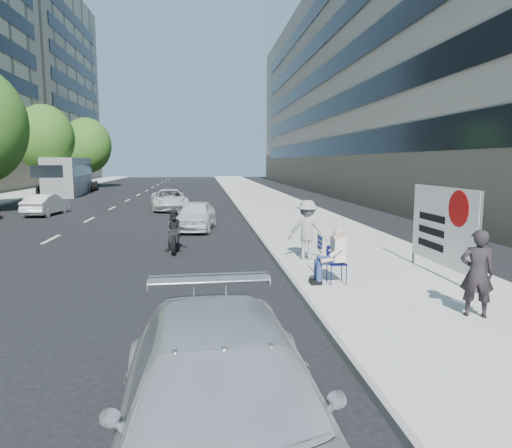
{
  "coord_description": "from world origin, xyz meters",
  "views": [
    {
      "loc": [
        -0.64,
        -10.05,
        2.96
      ],
      "look_at": [
        0.75,
        2.08,
        1.29
      ],
      "focal_mm": 32.0,
      "sensor_mm": 36.0,
      "label": 1
    }
  ],
  "objects": [
    {
      "name": "pedestrian_woman",
      "position": [
        4.26,
        -2.5,
        0.96
      ],
      "size": [
        0.69,
        0.58,
        1.61
      ],
      "primitive_type": "imported",
      "rotation": [
        0.0,
        0.0,
        2.76
      ],
      "color": "black",
      "rests_on": "near_sidewalk"
    },
    {
      "name": "seated_protester",
      "position": [
        2.29,
        0.04,
        0.87
      ],
      "size": [
        0.83,
        1.11,
        1.31
      ],
      "color": "#11124D",
      "rests_on": "near_sidewalk"
    },
    {
      "name": "tree_far_e",
      "position": [
        -13.7,
        44.0,
        4.78
      ],
      "size": [
        5.4,
        5.4,
        7.89
      ],
      "color": "#382616",
      "rests_on": "ground"
    },
    {
      "name": "near_building",
      "position": [
        17.0,
        32.0,
        10.0
      ],
      "size": [
        14.0,
        70.0,
        20.0
      ],
      "primitive_type": "cube",
      "color": "#A0988A",
      "rests_on": "ground"
    },
    {
      "name": "white_sedan_mid",
      "position": [
        -9.42,
        16.49,
        0.59
      ],
      "size": [
        1.66,
        3.7,
        1.18
      ],
      "primitive_type": "imported",
      "rotation": [
        0.0,
        0.0,
        3.02
      ],
      "color": "#BEBEBE",
      "rests_on": "ground"
    },
    {
      "name": "bus",
      "position": [
        -12.96,
        33.91,
        1.64
      ],
      "size": [
        3.86,
        12.28,
        3.3
      ],
      "rotation": [
        0.0,
        0.0,
        0.11
      ],
      "color": "gray",
      "rests_on": "ground"
    },
    {
      "name": "parked_sedan",
      "position": [
        -0.5,
        -6.09,
        0.72
      ],
      "size": [
        2.19,
        5.02,
        1.44
      ],
      "primitive_type": "imported",
      "rotation": [
        0.0,
        0.0,
        0.04
      ],
      "color": "silver",
      "rests_on": "ground"
    },
    {
      "name": "white_sedan_near",
      "position": [
        -1.0,
        9.86,
        0.64
      ],
      "size": [
        1.98,
        3.91,
        1.28
      ],
      "primitive_type": "imported",
      "rotation": [
        0.0,
        0.0,
        -0.13
      ],
      "color": "silver",
      "rests_on": "ground"
    },
    {
      "name": "jogger",
      "position": [
        2.3,
        2.65,
        1.01
      ],
      "size": [
        1.27,
        0.99,
        1.72
      ],
      "primitive_type": "imported",
      "rotation": [
        0.0,
        0.0,
        2.78
      ],
      "color": "gray",
      "rests_on": "near_sidewalk"
    },
    {
      "name": "white_sedan_far",
      "position": [
        -2.76,
        18.4,
        0.64
      ],
      "size": [
        2.71,
        4.82,
        1.27
      ],
      "primitive_type": "imported",
      "rotation": [
        0.0,
        0.0,
        0.14
      ],
      "color": "silver",
      "rests_on": "ground"
    },
    {
      "name": "ground",
      "position": [
        0.0,
        0.0,
        0.0
      ],
      "size": [
        160.0,
        160.0,
        0.0
      ],
      "primitive_type": "plane",
      "color": "black",
      "rests_on": "ground"
    },
    {
      "name": "motorcycle",
      "position": [
        -1.61,
        5.06,
        0.64
      ],
      "size": [
        0.71,
        2.04,
        1.42
      ],
      "rotation": [
        0.0,
        0.0,
        -0.03
      ],
      "color": "black",
      "rests_on": "ground"
    },
    {
      "name": "tree_far_d",
      "position": [
        -13.7,
        30.0,
        4.89
      ],
      "size": [
        4.8,
        4.8,
        7.65
      ],
      "color": "#382616",
      "rests_on": "ground"
    },
    {
      "name": "near_sidewalk",
      "position": [
        4.0,
        20.0,
        0.07
      ],
      "size": [
        5.0,
        120.0,
        0.15
      ],
      "primitive_type": "cube",
      "color": "#B0AEA4",
      "rests_on": "ground"
    },
    {
      "name": "protest_banner",
      "position": [
        5.13,
        0.35,
        1.4
      ],
      "size": [
        0.08,
        3.06,
        2.2
      ],
      "color": "#4C4C4C",
      "rests_on": "near_sidewalk"
    }
  ]
}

